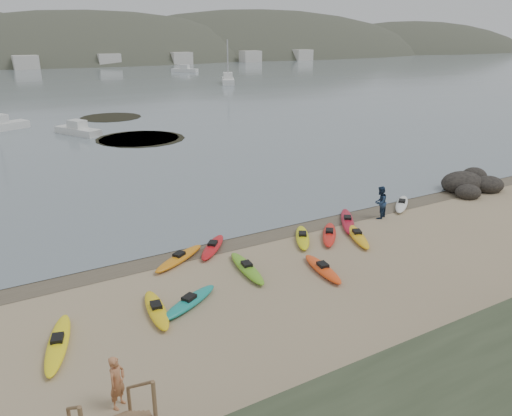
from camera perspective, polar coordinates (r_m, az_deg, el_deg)
ground at (r=27.58m, az=-0.00°, el=-2.94°), size 600.00×600.00×0.00m
wet_sand at (r=27.34m, az=0.32°, el=-3.14°), size 60.00×60.00×0.00m
kayaks at (r=24.70m, az=1.99°, el=-5.30°), size 24.14×8.18×0.34m
person_west at (r=15.97m, az=-15.59°, el=-18.63°), size 0.74×0.70×1.70m
person_east at (r=30.45m, az=14.01°, el=0.63°), size 1.17×1.07×1.96m
rock_cluster at (r=38.33m, az=23.26°, el=2.26°), size 5.06×3.68×1.59m
kelp_mats at (r=57.87m, az=-14.17°, el=8.45°), size 9.39×23.78×0.04m
moored_boats at (r=101.77m, az=-18.18°, el=12.92°), size 83.93×84.07×1.23m
far_hills at (r=223.78m, az=-16.96°, el=11.87°), size 550.00×135.00×80.00m
far_town at (r=168.29m, az=-24.71°, el=14.88°), size 199.00×5.00×4.00m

